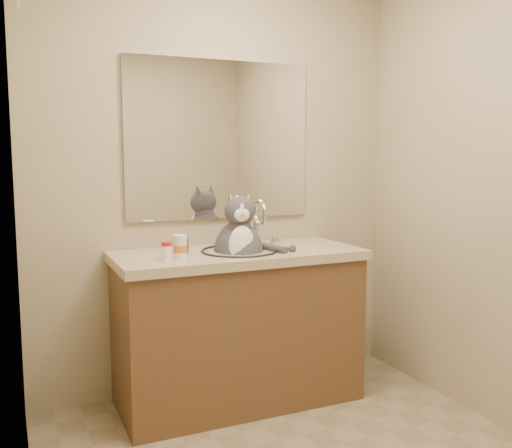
{
  "coord_description": "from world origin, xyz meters",
  "views": [
    {
      "loc": [
        -1.15,
        -1.86,
        1.37
      ],
      "look_at": [
        -0.03,
        0.65,
        1.03
      ],
      "focal_mm": 40.0,
      "sensor_mm": 36.0,
      "label": 1
    }
  ],
  "objects_px": {
    "pill_bottle_redcap": "(167,251)",
    "pill_bottle_orange": "(180,247)",
    "grey_canister": "(184,246)",
    "cat": "(239,248)"
  },
  "relations": [
    {
      "from": "grey_canister",
      "to": "pill_bottle_orange",
      "type": "bearing_deg",
      "value": -114.41
    },
    {
      "from": "cat",
      "to": "grey_canister",
      "type": "xyz_separation_m",
      "value": [
        -0.29,
        0.07,
        0.02
      ]
    },
    {
      "from": "grey_canister",
      "to": "pill_bottle_redcap",
      "type": "bearing_deg",
      "value": -131.09
    },
    {
      "from": "pill_bottle_redcap",
      "to": "cat",
      "type": "bearing_deg",
      "value": 12.27
    },
    {
      "from": "cat",
      "to": "pill_bottle_redcap",
      "type": "height_order",
      "value": "cat"
    },
    {
      "from": "pill_bottle_redcap",
      "to": "grey_canister",
      "type": "bearing_deg",
      "value": 48.91
    },
    {
      "from": "grey_canister",
      "to": "cat",
      "type": "bearing_deg",
      "value": -12.99
    },
    {
      "from": "pill_bottle_redcap",
      "to": "pill_bottle_orange",
      "type": "bearing_deg",
      "value": 17.18
    },
    {
      "from": "cat",
      "to": "grey_canister",
      "type": "distance_m",
      "value": 0.3
    },
    {
      "from": "pill_bottle_redcap",
      "to": "grey_canister",
      "type": "relative_size",
      "value": 1.17
    }
  ]
}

